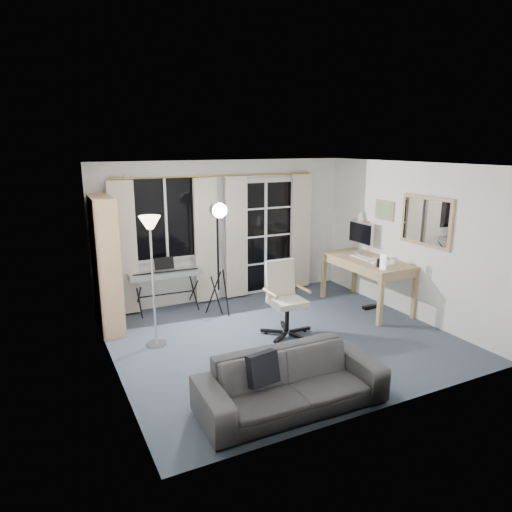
{
  "coord_description": "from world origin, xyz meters",
  "views": [
    {
      "loc": [
        -2.97,
        -5.18,
        2.65
      ],
      "look_at": [
        -0.23,
        0.35,
        1.14
      ],
      "focal_mm": 32.0,
      "sensor_mm": 36.0,
      "label": 1
    }
  ],
  "objects_px": {
    "bookshelf": "(104,268)",
    "studio_light": "(218,223)",
    "keyboard_piano": "(166,275)",
    "monitor": "(361,234)",
    "sofa": "(291,373)",
    "mug": "(395,261)",
    "desk": "(368,265)",
    "office_chair": "(283,291)",
    "torchiere_lamp": "(151,243)"
  },
  "relations": [
    {
      "from": "keyboard_piano",
      "to": "sofa",
      "type": "bearing_deg",
      "value": -80.23
    },
    {
      "from": "keyboard_piano",
      "to": "monitor",
      "type": "height_order",
      "value": "monitor"
    },
    {
      "from": "studio_light",
      "to": "office_chair",
      "type": "bearing_deg",
      "value": -57.67
    },
    {
      "from": "monitor",
      "to": "mug",
      "type": "distance_m",
      "value": 0.99
    },
    {
      "from": "office_chair",
      "to": "mug",
      "type": "distance_m",
      "value": 1.89
    },
    {
      "from": "torchiere_lamp",
      "to": "sofa",
      "type": "bearing_deg",
      "value": -67.71
    },
    {
      "from": "bookshelf",
      "to": "office_chair",
      "type": "bearing_deg",
      "value": -27.14
    },
    {
      "from": "sofa",
      "to": "mug",
      "type": "bearing_deg",
      "value": 30.46
    },
    {
      "from": "sofa",
      "to": "bookshelf",
      "type": "bearing_deg",
      "value": 115.99
    },
    {
      "from": "studio_light",
      "to": "torchiere_lamp",
      "type": "bearing_deg",
      "value": -149.21
    },
    {
      "from": "office_chair",
      "to": "mug",
      "type": "relative_size",
      "value": 7.78
    },
    {
      "from": "studio_light",
      "to": "monitor",
      "type": "height_order",
      "value": "studio_light"
    },
    {
      "from": "torchiere_lamp",
      "to": "monitor",
      "type": "distance_m",
      "value": 3.74
    },
    {
      "from": "bookshelf",
      "to": "monitor",
      "type": "height_order",
      "value": "bookshelf"
    },
    {
      "from": "keyboard_piano",
      "to": "monitor",
      "type": "xyz_separation_m",
      "value": [
        3.24,
        -0.77,
        0.51
      ]
    },
    {
      "from": "torchiere_lamp",
      "to": "studio_light",
      "type": "distance_m",
      "value": 1.34
    },
    {
      "from": "torchiere_lamp",
      "to": "office_chair",
      "type": "xyz_separation_m",
      "value": [
        1.75,
        -0.39,
        -0.8
      ]
    },
    {
      "from": "keyboard_piano",
      "to": "office_chair",
      "type": "relative_size",
      "value": 1.1
    },
    {
      "from": "studio_light",
      "to": "desk",
      "type": "height_order",
      "value": "studio_light"
    },
    {
      "from": "mug",
      "to": "sofa",
      "type": "bearing_deg",
      "value": -150.93
    },
    {
      "from": "mug",
      "to": "monitor",
      "type": "bearing_deg",
      "value": 84.22
    },
    {
      "from": "studio_light",
      "to": "mug",
      "type": "height_order",
      "value": "studio_light"
    },
    {
      "from": "monitor",
      "to": "sofa",
      "type": "bearing_deg",
      "value": -139.07
    },
    {
      "from": "office_chair",
      "to": "sofa",
      "type": "relative_size",
      "value": 0.54
    },
    {
      "from": "studio_light",
      "to": "sofa",
      "type": "xyz_separation_m",
      "value": [
        -0.32,
        -2.73,
        -1.1
      ]
    },
    {
      "from": "desk",
      "to": "mug",
      "type": "distance_m",
      "value": 0.54
    },
    {
      "from": "desk",
      "to": "mug",
      "type": "xyz_separation_m",
      "value": [
        0.1,
        -0.5,
        0.17
      ]
    },
    {
      "from": "bookshelf",
      "to": "studio_light",
      "type": "bearing_deg",
      "value": -5.99
    },
    {
      "from": "office_chair",
      "to": "studio_light",
      "type": "bearing_deg",
      "value": 120.36
    },
    {
      "from": "torchiere_lamp",
      "to": "sofa",
      "type": "relative_size",
      "value": 0.9
    },
    {
      "from": "bookshelf",
      "to": "keyboard_piano",
      "type": "relative_size",
      "value": 1.67
    },
    {
      "from": "keyboard_piano",
      "to": "mug",
      "type": "xyz_separation_m",
      "value": [
        3.14,
        -1.72,
        0.26
      ]
    },
    {
      "from": "torchiere_lamp",
      "to": "sofa",
      "type": "height_order",
      "value": "torchiere_lamp"
    },
    {
      "from": "bookshelf",
      "to": "sofa",
      "type": "bearing_deg",
      "value": -63.54
    },
    {
      "from": "bookshelf",
      "to": "mug",
      "type": "relative_size",
      "value": 14.31
    },
    {
      "from": "desk",
      "to": "mug",
      "type": "height_order",
      "value": "mug"
    },
    {
      "from": "torchiere_lamp",
      "to": "keyboard_piano",
      "type": "bearing_deg",
      "value": 67.34
    },
    {
      "from": "bookshelf",
      "to": "mug",
      "type": "xyz_separation_m",
      "value": [
        4.11,
        -1.44,
        -0.03
      ]
    },
    {
      "from": "office_chair",
      "to": "torchiere_lamp",
      "type": "bearing_deg",
      "value": 168.54
    },
    {
      "from": "studio_light",
      "to": "monitor",
      "type": "bearing_deg",
      "value": -2.74
    },
    {
      "from": "torchiere_lamp",
      "to": "office_chair",
      "type": "height_order",
      "value": "torchiere_lamp"
    },
    {
      "from": "bookshelf",
      "to": "keyboard_piano",
      "type": "height_order",
      "value": "bookshelf"
    },
    {
      "from": "bookshelf",
      "to": "monitor",
      "type": "relative_size",
      "value": 3.26
    },
    {
      "from": "monitor",
      "to": "mug",
      "type": "xyz_separation_m",
      "value": [
        -0.1,
        -0.95,
        -0.25
      ]
    },
    {
      "from": "bookshelf",
      "to": "keyboard_piano",
      "type": "xyz_separation_m",
      "value": [
        0.97,
        0.28,
        -0.29
      ]
    },
    {
      "from": "desk",
      "to": "monitor",
      "type": "relative_size",
      "value": 2.6
    },
    {
      "from": "mug",
      "to": "studio_light",
      "type": "bearing_deg",
      "value": 153.59
    },
    {
      "from": "torchiere_lamp",
      "to": "monitor",
      "type": "height_order",
      "value": "torchiere_lamp"
    },
    {
      "from": "torchiere_lamp",
      "to": "keyboard_piano",
      "type": "distance_m",
      "value": 1.46
    },
    {
      "from": "studio_light",
      "to": "office_chair",
      "type": "height_order",
      "value": "studio_light"
    }
  ]
}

